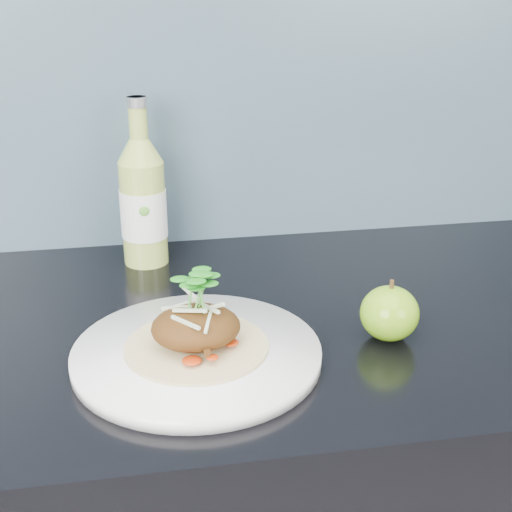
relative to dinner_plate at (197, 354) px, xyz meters
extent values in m
cube|color=#749DB7|center=(0.00, 0.40, 0.34)|extent=(4.00, 0.02, 0.70)
cylinder|color=white|center=(0.00, 0.00, 0.00)|extent=(0.30, 0.30, 0.02)
cylinder|color=tan|center=(0.00, 0.00, 0.01)|extent=(0.17, 0.17, 0.00)
ellipsoid|color=#55310F|center=(0.00, 0.00, 0.03)|extent=(0.10, 0.09, 0.05)
ellipsoid|color=#4D9310|center=(0.24, 0.01, 0.03)|extent=(0.08, 0.08, 0.07)
cylinder|color=#472D14|center=(0.24, 0.01, 0.06)|extent=(0.01, 0.00, 0.01)
cylinder|color=#86BB4E|center=(-0.05, 0.31, 0.07)|extent=(0.09, 0.09, 0.16)
cone|color=#86BB4E|center=(-0.05, 0.31, 0.17)|extent=(0.07, 0.07, 0.04)
cylinder|color=#86BB4E|center=(-0.05, 0.31, 0.21)|extent=(0.03, 0.03, 0.05)
cylinder|color=silver|center=(-0.05, 0.31, 0.24)|extent=(0.03, 0.03, 0.01)
cylinder|color=white|center=(-0.05, 0.31, 0.07)|extent=(0.09, 0.09, 0.07)
ellipsoid|color=#59A533|center=(-0.05, 0.28, 0.09)|extent=(0.02, 0.00, 0.02)
cylinder|color=#A3B94D|center=(-0.05, 0.31, 0.07)|extent=(0.08, 0.08, 0.16)
cone|color=#A3B94D|center=(-0.05, 0.31, 0.17)|extent=(0.07, 0.07, 0.04)
cylinder|color=#A3B94D|center=(-0.05, 0.31, 0.21)|extent=(0.03, 0.03, 0.05)
cylinder|color=silver|center=(-0.05, 0.31, 0.24)|extent=(0.03, 0.03, 0.01)
cylinder|color=white|center=(-0.05, 0.31, 0.07)|extent=(0.09, 0.09, 0.07)
ellipsoid|color=#59A533|center=(-0.05, 0.27, 0.09)|extent=(0.02, 0.00, 0.02)
camera|label=1|loc=(-0.06, -0.72, 0.41)|focal=50.00mm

